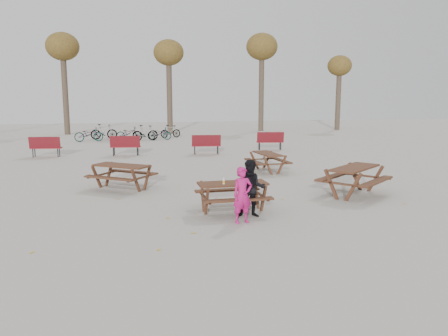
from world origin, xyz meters
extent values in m
plane|color=gray|center=(0.00, 0.00, 0.00)|extent=(80.00, 80.00, 0.00)
cube|color=#371D14|center=(0.00, 0.00, 0.75)|extent=(1.80, 0.70, 0.05)
cube|color=#371D14|center=(0.00, -0.60, 0.45)|extent=(1.80, 0.25, 0.05)
cube|color=#371D14|center=(0.00, 0.60, 0.45)|extent=(1.80, 0.25, 0.05)
cylinder|color=#371D14|center=(-0.75, -0.30, 0.36)|extent=(0.08, 0.08, 0.73)
cylinder|color=#371D14|center=(-0.75, 0.30, 0.36)|extent=(0.08, 0.08, 0.73)
cylinder|color=#371D14|center=(0.75, -0.30, 0.36)|extent=(0.08, 0.08, 0.73)
cylinder|color=#371D14|center=(0.75, 0.30, 0.36)|extent=(0.08, 0.08, 0.73)
cube|color=white|center=(0.23, -0.04, 0.79)|extent=(0.18, 0.11, 0.03)
ellipsoid|color=tan|center=(0.23, -0.04, 0.83)|extent=(0.14, 0.06, 0.05)
cylinder|color=silver|center=(-0.27, -0.15, 0.85)|extent=(0.06, 0.06, 0.15)
cylinder|color=orange|center=(-0.27, -0.15, 0.83)|extent=(0.07, 0.07, 0.05)
cylinder|color=white|center=(-0.27, -0.15, 0.94)|extent=(0.03, 0.03, 0.02)
imported|color=#B71667|center=(-0.03, -1.07, 0.68)|extent=(0.54, 0.40, 1.36)
imported|color=black|center=(0.33, -0.61, 0.73)|extent=(0.82, 0.71, 1.45)
imported|color=black|center=(-4.97, 19.53, 0.48)|extent=(1.89, 0.84, 0.96)
imported|color=black|center=(-4.03, 20.77, 0.54)|extent=(1.82, 0.58, 1.08)
imported|color=black|center=(-2.36, 20.19, 0.45)|extent=(1.83, 1.05, 0.91)
imported|color=black|center=(-1.26, 19.20, 0.53)|extent=(1.84, 0.93, 1.07)
imported|color=black|center=(-0.28, 19.61, 0.44)|extent=(1.75, 0.96, 0.87)
imported|color=black|center=(0.64, 20.91, 0.47)|extent=(1.61, 0.90, 0.93)
cylinder|color=#382B21|center=(-7.00, 25.50, 3.15)|extent=(0.44, 0.44, 6.30)
ellipsoid|color=brown|center=(-7.00, 25.50, 6.75)|extent=(2.52, 2.52, 2.14)
cylinder|color=#382B21|center=(1.00, 24.50, 2.97)|extent=(0.44, 0.44, 5.95)
ellipsoid|color=brown|center=(1.00, 24.50, 6.38)|extent=(2.38, 2.38, 2.02)
cylinder|color=#382B21|center=(9.00, 25.50, 3.32)|extent=(0.44, 0.44, 6.65)
ellipsoid|color=brown|center=(9.00, 25.50, 7.12)|extent=(2.66, 2.66, 2.26)
cylinder|color=#382B21|center=(16.00, 25.00, 2.62)|extent=(0.44, 0.44, 5.25)
ellipsoid|color=brown|center=(16.00, 25.00, 5.62)|extent=(2.10, 2.10, 1.79)
camera|label=1|loc=(-2.76, -10.85, 3.02)|focal=35.00mm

